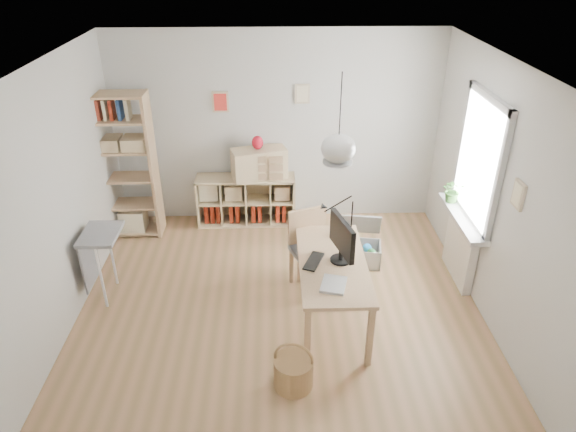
{
  "coord_description": "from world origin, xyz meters",
  "views": [
    {
      "loc": [
        -0.05,
        -4.56,
        3.73
      ],
      "look_at": [
        0.1,
        0.3,
        1.05
      ],
      "focal_mm": 32.0,
      "sensor_mm": 36.0,
      "label": 1
    }
  ],
  "objects_px": {
    "tall_bookshelf": "(123,161)",
    "storage_chest": "(360,248)",
    "monitor": "(342,238)",
    "drawer_chest": "(259,163)",
    "cube_shelf": "(245,203)",
    "desk": "(332,269)",
    "chair": "(312,246)"
  },
  "relations": [
    {
      "from": "tall_bookshelf",
      "to": "storage_chest",
      "type": "distance_m",
      "value": 3.32
    },
    {
      "from": "monitor",
      "to": "drawer_chest",
      "type": "height_order",
      "value": "monitor"
    },
    {
      "from": "monitor",
      "to": "cube_shelf",
      "type": "bearing_deg",
      "value": 101.41
    },
    {
      "from": "tall_bookshelf",
      "to": "drawer_chest",
      "type": "distance_m",
      "value": 1.81
    },
    {
      "from": "cube_shelf",
      "to": "tall_bookshelf",
      "type": "xyz_separation_m",
      "value": [
        -1.56,
        -0.28,
        0.79
      ]
    },
    {
      "from": "drawer_chest",
      "to": "cube_shelf",
      "type": "bearing_deg",
      "value": 153.72
    },
    {
      "from": "desk",
      "to": "storage_chest",
      "type": "xyz_separation_m",
      "value": [
        0.5,
        1.14,
        -0.48
      ]
    },
    {
      "from": "cube_shelf",
      "to": "tall_bookshelf",
      "type": "distance_m",
      "value": 1.77
    },
    {
      "from": "storage_chest",
      "to": "monitor",
      "type": "xyz_separation_m",
      "value": [
        -0.42,
        -1.12,
        0.84
      ]
    },
    {
      "from": "monitor",
      "to": "tall_bookshelf",
      "type": "bearing_deg",
      "value": 128.95
    },
    {
      "from": "tall_bookshelf",
      "to": "drawer_chest",
      "type": "xyz_separation_m",
      "value": [
        1.79,
        0.24,
        -0.16
      ]
    },
    {
      "from": "desk",
      "to": "tall_bookshelf",
      "type": "distance_m",
      "value": 3.27
    },
    {
      "from": "chair",
      "to": "storage_chest",
      "type": "height_order",
      "value": "chair"
    },
    {
      "from": "cube_shelf",
      "to": "monitor",
      "type": "xyz_separation_m",
      "value": [
        1.11,
        -2.21,
        0.72
      ]
    },
    {
      "from": "tall_bookshelf",
      "to": "monitor",
      "type": "bearing_deg",
      "value": -35.86
    },
    {
      "from": "cube_shelf",
      "to": "chair",
      "type": "distance_m",
      "value": 1.84
    },
    {
      "from": "cube_shelf",
      "to": "chair",
      "type": "xyz_separation_m",
      "value": [
        0.86,
        -1.61,
        0.25
      ]
    },
    {
      "from": "drawer_chest",
      "to": "monitor",
      "type": "bearing_deg",
      "value": -83.68
    },
    {
      "from": "chair",
      "to": "drawer_chest",
      "type": "distance_m",
      "value": 1.73
    },
    {
      "from": "desk",
      "to": "drawer_chest",
      "type": "bearing_deg",
      "value": 110.04
    },
    {
      "from": "cube_shelf",
      "to": "monitor",
      "type": "distance_m",
      "value": 2.58
    },
    {
      "from": "chair",
      "to": "storage_chest",
      "type": "bearing_deg",
      "value": 16.77
    },
    {
      "from": "tall_bookshelf",
      "to": "storage_chest",
      "type": "bearing_deg",
      "value": -14.75
    },
    {
      "from": "storage_chest",
      "to": "monitor",
      "type": "bearing_deg",
      "value": -102.2
    },
    {
      "from": "drawer_chest",
      "to": "desk",
      "type": "bearing_deg",
      "value": -85.8
    },
    {
      "from": "desk",
      "to": "drawer_chest",
      "type": "relative_size",
      "value": 2.02
    },
    {
      "from": "desk",
      "to": "drawer_chest",
      "type": "height_order",
      "value": "drawer_chest"
    },
    {
      "from": "chair",
      "to": "drawer_chest",
      "type": "height_order",
      "value": "drawer_chest"
    },
    {
      "from": "storage_chest",
      "to": "drawer_chest",
      "type": "height_order",
      "value": "drawer_chest"
    },
    {
      "from": "chair",
      "to": "monitor",
      "type": "relative_size",
      "value": 1.77
    },
    {
      "from": "cube_shelf",
      "to": "storage_chest",
      "type": "height_order",
      "value": "cube_shelf"
    },
    {
      "from": "tall_bookshelf",
      "to": "monitor",
      "type": "relative_size",
      "value": 3.66
    }
  ]
}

